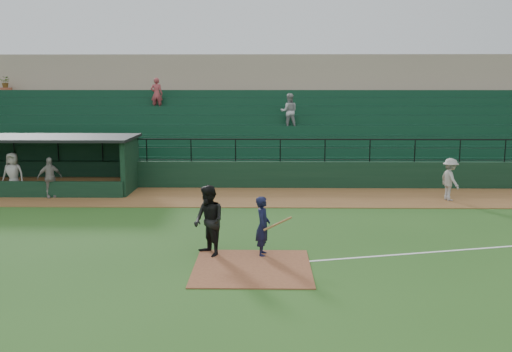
{
  "coord_description": "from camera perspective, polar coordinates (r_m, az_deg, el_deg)",
  "views": [
    {
      "loc": [
        0.32,
        -14.81,
        4.69
      ],
      "look_at": [
        0.0,
        5.0,
        1.4
      ],
      "focal_mm": 39.49,
      "sensor_mm": 36.0,
      "label": 1
    }
  ],
  "objects": [
    {
      "name": "dugout_player_b",
      "position": [
        25.37,
        -23.39,
        0.15
      ],
      "size": [
        0.9,
        0.59,
        1.82
      ],
      "primitive_type": "imported",
      "rotation": [
        0.0,
        0.0,
        -0.01
      ],
      "color": "#9D9893",
      "rests_on": "warning_track"
    },
    {
      "name": "batter_at_plate",
      "position": [
        15.39,
        0.71,
        -5.1
      ],
      "size": [
        1.01,
        0.68,
        1.65
      ],
      "color": "black",
      "rests_on": "ground"
    },
    {
      "name": "dugout",
      "position": [
        26.58,
        -21.35,
        1.52
      ],
      "size": [
        8.9,
        3.2,
        2.42
      ],
      "color": "black",
      "rests_on": "ground"
    },
    {
      "name": "dugout_player_a",
      "position": [
        24.52,
        -20.18,
        -0.15
      ],
      "size": [
        1.03,
        0.87,
        1.66
      ],
      "primitive_type": "imported",
      "rotation": [
        0.0,
        0.0,
        0.58
      ],
      "color": "gray",
      "rests_on": "warning_track"
    },
    {
      "name": "runner",
      "position": [
        23.76,
        19.06,
        -0.33
      ],
      "size": [
        0.86,
        1.21,
        1.69
      ],
      "primitive_type": "imported",
      "rotation": [
        0.0,
        0.0,
        1.79
      ],
      "color": "#A09A95",
      "rests_on": "warning_track"
    },
    {
      "name": "home_plate_dirt",
      "position": [
        14.58,
        -0.39,
        -9.27
      ],
      "size": [
        3.0,
        3.0,
        0.03
      ],
      "primitive_type": "cube",
      "color": "brown",
      "rests_on": "ground"
    },
    {
      "name": "warning_track",
      "position": [
        23.28,
        0.12,
        -2.15
      ],
      "size": [
        40.0,
        4.0,
        0.03
      ],
      "primitive_type": "cube",
      "color": "brown",
      "rests_on": "ground"
    },
    {
      "name": "ground",
      "position": [
        15.54,
        -0.3,
        -8.14
      ],
      "size": [
        90.0,
        90.0,
        0.0
      ],
      "primitive_type": "plane",
      "color": "#244E19",
      "rests_on": "ground"
    },
    {
      "name": "umpire",
      "position": [
        15.4,
        -4.81,
        -4.56
      ],
      "size": [
        1.15,
        1.2,
        1.95
      ],
      "primitive_type": "imported",
      "rotation": [
        0.0,
        0.0,
        -0.96
      ],
      "color": "black",
      "rests_on": "ground"
    },
    {
      "name": "stadium_structure",
      "position": [
        31.36,
        0.34,
        5.06
      ],
      "size": [
        38.0,
        13.08,
        6.4
      ],
      "color": "black",
      "rests_on": "ground"
    }
  ]
}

